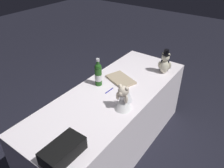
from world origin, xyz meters
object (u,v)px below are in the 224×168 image
at_px(teddy_bear_bride, 124,98).
at_px(champagne_bottle, 98,74).
at_px(signing_pen, 109,90).
at_px(gift_case_black, 63,151).
at_px(teddy_bear_groom, 165,63).
at_px(guestbook, 121,79).

xyz_separation_m(teddy_bear_bride, champagne_bottle, (-0.17, -0.42, 0.02)).
bearing_deg(signing_pen, gift_case_black, 14.78).
height_order(champagne_bottle, signing_pen, champagne_bottle).
height_order(teddy_bear_bride, signing_pen, teddy_bear_bride).
height_order(teddy_bear_bride, gift_case_black, teddy_bear_bride).
xyz_separation_m(teddy_bear_groom, gift_case_black, (1.49, -0.06, -0.06)).
xyz_separation_m(teddy_bear_bride, guestbook, (-0.37, -0.28, -0.10)).
bearing_deg(guestbook, gift_case_black, 33.38).
relative_size(signing_pen, gift_case_black, 0.42).
relative_size(champagne_bottle, gift_case_black, 0.97).
distance_m(teddy_bear_groom, gift_case_black, 1.49).
xyz_separation_m(champagne_bottle, signing_pen, (0.03, 0.16, -0.12)).
distance_m(teddy_bear_bride, signing_pen, 0.31).
xyz_separation_m(champagne_bottle, gift_case_black, (0.85, 0.38, -0.07)).
xyz_separation_m(gift_case_black, guestbook, (-1.05, -0.24, -0.04)).
height_order(signing_pen, gift_case_black, gift_case_black).
distance_m(teddy_bear_bride, gift_case_black, 0.69).
height_order(champagne_bottle, guestbook, champagne_bottle).
bearing_deg(champagne_bottle, signing_pen, 79.92).
bearing_deg(teddy_bear_groom, teddy_bear_bride, -1.22).
distance_m(teddy_bear_groom, champagne_bottle, 0.77).
distance_m(champagne_bottle, signing_pen, 0.20).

